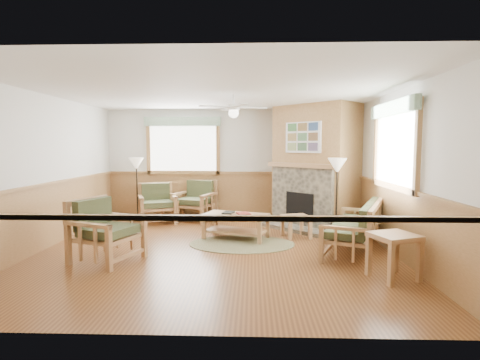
{
  "coord_description": "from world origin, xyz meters",
  "views": [
    {
      "loc": [
        0.64,
        -6.38,
        1.8
      ],
      "look_at": [
        0.4,
        0.7,
        1.15
      ],
      "focal_mm": 28.0,
      "sensor_mm": 36.0,
      "label": 1
    }
  ],
  "objects_px": {
    "armchair_left": "(107,230)",
    "floor_lamp_left": "(137,189)",
    "sofa": "(354,226)",
    "footstool": "(296,227)",
    "end_table_chairs": "(173,210)",
    "floor_lamp_right": "(336,198)",
    "armchair_back_left": "(157,203)",
    "end_table_sofa": "(394,256)",
    "coffee_table": "(236,226)",
    "armchair_back_right": "(195,201)"
  },
  "relations": [
    {
      "from": "armchair_left",
      "to": "floor_lamp_left",
      "type": "relative_size",
      "value": 0.64
    },
    {
      "from": "sofa",
      "to": "floor_lamp_left",
      "type": "height_order",
      "value": "floor_lamp_left"
    },
    {
      "from": "footstool",
      "to": "sofa",
      "type": "bearing_deg",
      "value": -46.43
    },
    {
      "from": "end_table_chairs",
      "to": "floor_lamp_right",
      "type": "bearing_deg",
      "value": -25.63
    },
    {
      "from": "footstool",
      "to": "floor_lamp_left",
      "type": "bearing_deg",
      "value": 156.21
    },
    {
      "from": "armchair_back_left",
      "to": "floor_lamp_right",
      "type": "distance_m",
      "value": 4.12
    },
    {
      "from": "armchair_left",
      "to": "end_table_sofa",
      "type": "bearing_deg",
      "value": -77.34
    },
    {
      "from": "sofa",
      "to": "armchair_left",
      "type": "height_order",
      "value": "armchair_left"
    },
    {
      "from": "coffee_table",
      "to": "end_table_chairs",
      "type": "xyz_separation_m",
      "value": [
        -1.6,
        1.77,
        0.01
      ]
    },
    {
      "from": "armchair_back_left",
      "to": "coffee_table",
      "type": "distance_m",
      "value": 2.44
    },
    {
      "from": "coffee_table",
      "to": "floor_lamp_right",
      "type": "height_order",
      "value": "floor_lamp_right"
    },
    {
      "from": "armchair_back_left",
      "to": "end_table_chairs",
      "type": "relative_size",
      "value": 1.79
    },
    {
      "from": "armchair_left",
      "to": "end_table_sofa",
      "type": "distance_m",
      "value": 4.23
    },
    {
      "from": "sofa",
      "to": "floor_lamp_left",
      "type": "xyz_separation_m",
      "value": [
        -4.52,
        2.53,
        0.33
      ]
    },
    {
      "from": "coffee_table",
      "to": "sofa",
      "type": "bearing_deg",
      "value": -2.29
    },
    {
      "from": "footstool",
      "to": "floor_lamp_left",
      "type": "xyz_separation_m",
      "value": [
        -3.64,
        1.6,
        0.55
      ]
    },
    {
      "from": "sofa",
      "to": "end_table_sofa",
      "type": "relative_size",
      "value": 3.02
    },
    {
      "from": "coffee_table",
      "to": "floor_lamp_right",
      "type": "bearing_deg",
      "value": 21.05
    },
    {
      "from": "end_table_chairs",
      "to": "end_table_sofa",
      "type": "distance_m",
      "value": 5.46
    },
    {
      "from": "armchair_back_left",
      "to": "armchair_back_right",
      "type": "height_order",
      "value": "armchair_back_right"
    },
    {
      "from": "end_table_sofa",
      "to": "floor_lamp_left",
      "type": "xyz_separation_m",
      "value": [
        -4.69,
        3.86,
        0.45
      ]
    },
    {
      "from": "armchair_back_left",
      "to": "floor_lamp_left",
      "type": "height_order",
      "value": "floor_lamp_left"
    },
    {
      "from": "armchair_left",
      "to": "floor_lamp_left",
      "type": "xyz_separation_m",
      "value": [
        -0.51,
        3.2,
        0.28
      ]
    },
    {
      "from": "armchair_left",
      "to": "footstool",
      "type": "xyz_separation_m",
      "value": [
        3.12,
        1.59,
        -0.27
      ]
    },
    {
      "from": "sofa",
      "to": "armchair_back_left",
      "type": "xyz_separation_m",
      "value": [
        -3.97,
        2.28,
        0.03
      ]
    },
    {
      "from": "floor_lamp_left",
      "to": "floor_lamp_right",
      "type": "distance_m",
      "value": 4.71
    },
    {
      "from": "end_table_chairs",
      "to": "armchair_back_left",
      "type": "bearing_deg",
      "value": -138.09
    },
    {
      "from": "floor_lamp_right",
      "to": "end_table_chairs",
      "type": "bearing_deg",
      "value": 154.37
    },
    {
      "from": "armchair_back_right",
      "to": "coffee_table",
      "type": "xyz_separation_m",
      "value": [
        1.08,
        -1.81,
        -0.23
      ]
    },
    {
      "from": "coffee_table",
      "to": "end_table_sofa",
      "type": "relative_size",
      "value": 1.97
    },
    {
      "from": "armchair_back_left",
      "to": "armchair_left",
      "type": "height_order",
      "value": "armchair_left"
    },
    {
      "from": "end_table_sofa",
      "to": "sofa",
      "type": "bearing_deg",
      "value": 97.44
    },
    {
      "from": "coffee_table",
      "to": "end_table_chairs",
      "type": "bearing_deg",
      "value": 150.94
    },
    {
      "from": "sofa",
      "to": "floor_lamp_left",
      "type": "distance_m",
      "value": 5.19
    },
    {
      "from": "sofa",
      "to": "armchair_left",
      "type": "distance_m",
      "value": 4.06
    },
    {
      "from": "armchair_left",
      "to": "coffee_table",
      "type": "bearing_deg",
      "value": -31.5
    },
    {
      "from": "armchair_left",
      "to": "armchair_back_left",
      "type": "bearing_deg",
      "value": 20.93
    },
    {
      "from": "armchair_back_left",
      "to": "armchair_back_right",
      "type": "distance_m",
      "value": 0.9
    },
    {
      "from": "end_table_chairs",
      "to": "armchair_back_right",
      "type": "bearing_deg",
      "value": 4.09
    },
    {
      "from": "armchair_back_right",
      "to": "end_table_chairs",
      "type": "bearing_deg",
      "value": -156.18
    },
    {
      "from": "armchair_left",
      "to": "sofa",
      "type": "bearing_deg",
      "value": -58.95
    },
    {
      "from": "armchair_back_right",
      "to": "end_table_chairs",
      "type": "relative_size",
      "value": 1.88
    },
    {
      "from": "floor_lamp_right",
      "to": "end_table_sofa",
      "type": "bearing_deg",
      "value": -82.45
    },
    {
      "from": "coffee_table",
      "to": "armchair_back_left",
      "type": "bearing_deg",
      "value": 161.02
    },
    {
      "from": "armchair_back_right",
      "to": "coffee_table",
      "type": "relative_size",
      "value": 0.79
    },
    {
      "from": "floor_lamp_left",
      "to": "armchair_left",
      "type": "bearing_deg",
      "value": -80.86
    },
    {
      "from": "footstool",
      "to": "end_table_sofa",
      "type": "bearing_deg",
      "value": -64.91
    },
    {
      "from": "armchair_left",
      "to": "floor_lamp_right",
      "type": "bearing_deg",
      "value": -46.83
    },
    {
      "from": "sofa",
      "to": "footstool",
      "type": "height_order",
      "value": "sofa"
    },
    {
      "from": "floor_lamp_left",
      "to": "floor_lamp_right",
      "type": "height_order",
      "value": "floor_lamp_right"
    }
  ]
}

